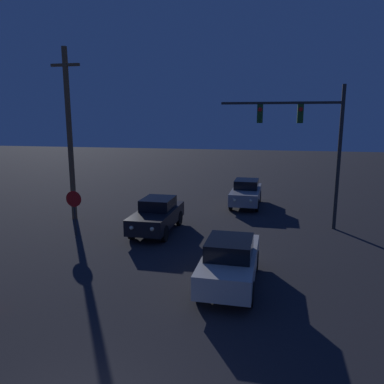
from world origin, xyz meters
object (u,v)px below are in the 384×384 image
(car_far, at_px, (246,193))
(stop_sign, at_px, (74,204))
(utility_pole, at_px, (70,133))
(car_near, at_px, (230,261))
(traffic_signal_mast, at_px, (309,134))
(car_mid, at_px, (157,215))

(car_far, relative_size, stop_sign, 2.08)
(car_far, bearing_deg, utility_pole, 30.56)
(car_near, xyz_separation_m, utility_pole, (-9.21, 6.54, 3.81))
(car_near, xyz_separation_m, traffic_signal_mast, (3.01, 7.41, 3.83))
(traffic_signal_mast, relative_size, stop_sign, 3.28)
(car_mid, distance_m, utility_pole, 6.53)
(car_far, distance_m, stop_sign, 10.76)
(stop_sign, height_order, utility_pole, utility_pole)
(car_near, bearing_deg, car_far, 92.01)
(car_mid, relative_size, utility_pole, 0.49)
(car_near, height_order, stop_sign, stop_sign)
(stop_sign, xyz_separation_m, utility_pole, (-1.53, 2.68, 3.15))
(car_near, bearing_deg, traffic_signal_mast, 68.98)
(car_near, height_order, traffic_signal_mast, traffic_signal_mast)
(utility_pole, bearing_deg, car_mid, -14.65)
(car_mid, bearing_deg, traffic_signal_mast, -161.98)
(traffic_signal_mast, distance_m, stop_sign, 11.70)
(car_mid, height_order, traffic_signal_mast, traffic_signal_mast)
(car_mid, relative_size, traffic_signal_mast, 0.63)
(car_far, height_order, traffic_signal_mast, traffic_signal_mast)
(stop_sign, relative_size, utility_pole, 0.24)
(car_mid, xyz_separation_m, traffic_signal_mast, (7.08, 2.21, 3.83))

